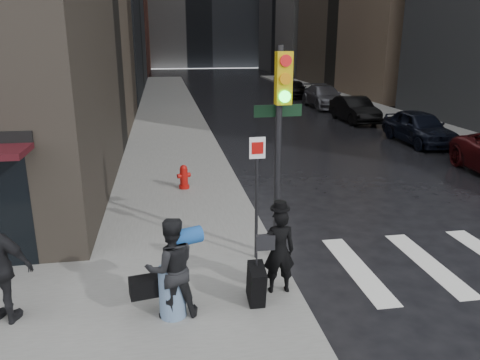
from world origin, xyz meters
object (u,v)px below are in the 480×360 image
Objects in this scene: man_jeans at (171,268)px; parked_car_5 at (284,82)px; parked_car_2 at (355,109)px; fire_hydrant at (184,178)px; parked_car_3 at (324,96)px; man_overcoat at (274,256)px; parked_car_4 at (295,89)px; parked_car_1 at (419,127)px; traffic_light at (278,127)px.

man_jeans is 38.47m from parked_car_5.
man_jeans is 0.40× the size of parked_car_2.
man_jeans is at bearing -94.33° from fire_hydrant.
man_jeans reaches higher than parked_car_2.
man_jeans is 0.34× the size of parked_car_3.
man_overcoat is at bearing -110.38° from parked_car_3.
man_jeans is 27.01m from parked_car_3.
parked_car_3 is at bearing -81.37° from parked_car_4.
fire_hydrant is 31.68m from parked_car_5.
fire_hydrant is 12.23m from parked_car_1.
parked_car_5 is at bearing -104.22° from man_overcoat.
man_jeans is at bearing -121.30° from parked_car_2.
fire_hydrant is at bearing -108.23° from parked_car_4.
parked_car_2 is (9.04, 18.13, -0.18)m from man_overcoat.
parked_car_3 is (-0.31, 12.13, -0.01)m from parked_car_1.
man_overcoat is 0.41× the size of parked_car_2.
parked_car_1 is (11.45, 12.48, -0.27)m from man_jeans.
parked_car_4 is at bearing 94.14° from parked_car_3.
traffic_light reaches higher than parked_car_3.
traffic_light reaches higher than man_overcoat.
parked_car_5 is at bearing -117.97° from man_jeans.
parked_car_3 is 1.27× the size of parked_car_4.
man_overcoat is 0.41× the size of parked_car_5.
parked_car_1 is at bearing -82.71° from parked_car_4.
man_jeans is at bearing -143.18° from traffic_light.
traffic_light is (2.20, 1.82, 1.92)m from man_jeans.
man_jeans reaches higher than parked_car_3.
parked_car_4 is (-0.10, 12.13, -0.02)m from parked_car_2.
traffic_light is 1.07× the size of parked_car_4.
man_overcoat is 0.41× the size of traffic_light.
traffic_light is 14.28m from parked_car_1.
parked_car_2 is (10.34, 11.56, 0.23)m from fire_hydrant.
man_overcoat is 31.55m from parked_car_4.
parked_car_2 is at bearing -86.08° from parked_car_5.
traffic_light is 30.18m from parked_car_4.
fire_hydrant is at bearing -78.25° from man_overcoat.
parked_car_2 is 18.20m from parked_car_5.
fire_hydrant is at bearing -132.74° from parked_car_2.
traffic_light reaches higher than man_jeans.
parked_car_4 is 0.94× the size of parked_car_5.
fire_hydrant is 25.81m from parked_car_4.
parked_car_3 reaches higher than parked_car_4.
traffic_light is at bearing -104.07° from man_overcoat.
fire_hydrant is 0.17× the size of parked_car_2.
man_jeans is 0.39× the size of parked_car_1.
man_jeans is 16.94m from parked_car_1.
traffic_light is 0.84× the size of parked_car_3.
parked_car_1 is (9.62, 12.07, -0.14)m from man_overcoat.
parked_car_4 is (-0.37, 6.06, -0.06)m from parked_car_3.
fire_hydrant is (-1.67, 5.16, -2.46)m from traffic_light.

